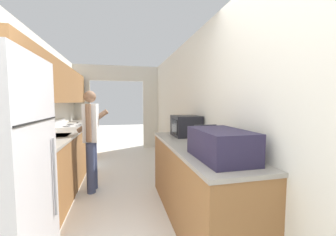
% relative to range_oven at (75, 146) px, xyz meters
% --- Properties ---
extents(wall_left, '(0.38, 7.70, 2.50)m').
position_rel_range_oven_xyz_m(wall_left, '(-0.25, -1.23, 1.01)').
color(wall_left, silver).
rests_on(wall_left, ground_plane).
extents(wall_right, '(0.06, 7.70, 2.50)m').
position_rel_range_oven_xyz_m(wall_right, '(2.16, -1.72, 0.78)').
color(wall_right, silver).
rests_on(wall_right, ground_plane).
extents(wall_far_with_doorway, '(2.84, 0.06, 2.50)m').
position_rel_range_oven_xyz_m(wall_far_with_doorway, '(0.91, 1.56, 0.96)').
color(wall_far_with_doorway, silver).
rests_on(wall_far_with_doorway, ground_plane).
extents(counter_left, '(0.62, 4.06, 0.92)m').
position_rel_range_oven_xyz_m(counter_left, '(-0.01, -0.76, -0.00)').
color(counter_left, brown).
rests_on(counter_left, ground_plane).
extents(counter_right, '(0.62, 2.15, 0.92)m').
position_rel_range_oven_xyz_m(counter_right, '(1.83, -2.53, -0.01)').
color(counter_right, brown).
rests_on(counter_right, ground_plane).
extents(range_oven, '(0.66, 0.76, 1.06)m').
position_rel_range_oven_xyz_m(range_oven, '(0.00, 0.00, 0.00)').
color(range_oven, white).
rests_on(range_oven, ground_plane).
extents(person, '(0.52, 0.40, 1.60)m').
position_rel_range_oven_xyz_m(person, '(0.52, -1.39, 0.39)').
color(person, '#384266').
rests_on(person, ground_plane).
extents(suitcase, '(0.40, 0.67, 0.27)m').
position_rel_range_oven_xyz_m(suitcase, '(1.83, -3.16, 0.59)').
color(suitcase, '#231E38').
rests_on(suitcase, counter_right).
extents(microwave, '(0.38, 0.45, 0.30)m').
position_rel_range_oven_xyz_m(microwave, '(1.92, -1.91, 0.61)').
color(microwave, black).
rests_on(microwave, counter_right).
extents(knife, '(0.04, 0.30, 0.02)m').
position_rel_range_oven_xyz_m(knife, '(-0.02, 0.52, 0.46)').
color(knife, '#B7B7BC').
rests_on(knife, counter_left).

